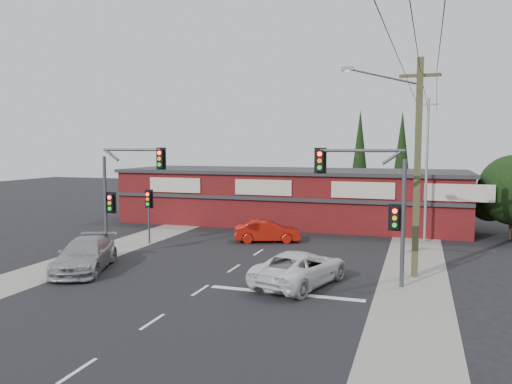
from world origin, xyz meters
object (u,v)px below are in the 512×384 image
(red_sedan, at_px, (267,231))
(utility_pole, at_px, (414,160))
(silver_suv, at_px, (85,255))
(shop_building, at_px, (291,196))
(white_suv, at_px, (300,268))

(red_sedan, relative_size, utility_pole, 0.41)
(silver_suv, distance_m, utility_pole, 16.25)
(silver_suv, height_order, shop_building, shop_building)
(shop_building, bearing_deg, red_sedan, -86.10)
(utility_pole, bearing_deg, silver_suv, -165.79)
(silver_suv, height_order, red_sedan, silver_suv)
(utility_pole, bearing_deg, red_sedan, 146.03)
(shop_building, xyz_separation_m, utility_pole, (9.36, -14.00, 3.26))
(white_suv, relative_size, silver_suv, 1.00)
(silver_suv, xyz_separation_m, red_sedan, (6.29, 9.76, -0.09))
(utility_pole, bearing_deg, white_suv, -147.34)
(white_suv, xyz_separation_m, silver_suv, (-10.51, -0.88, 0.03))
(red_sedan, xyz_separation_m, utility_pole, (8.81, -5.93, 4.72))
(silver_suv, height_order, utility_pole, utility_pole)
(white_suv, height_order, utility_pole, utility_pole)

